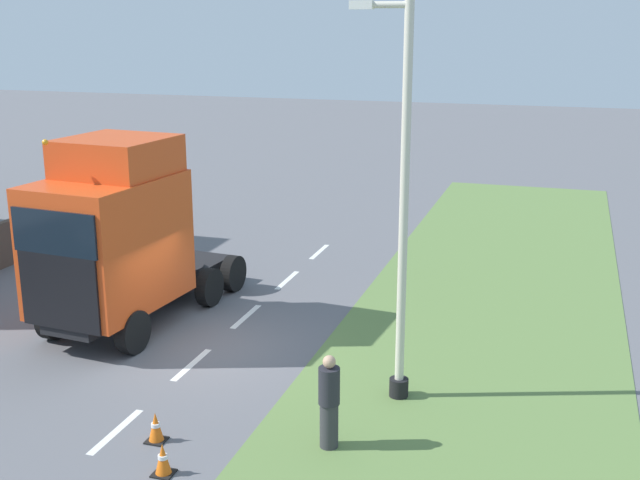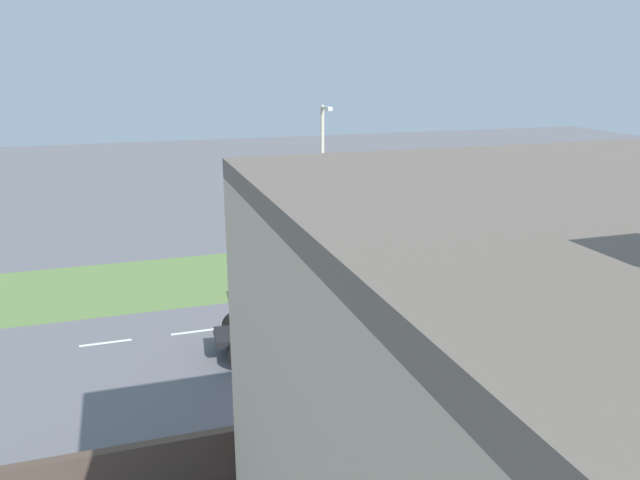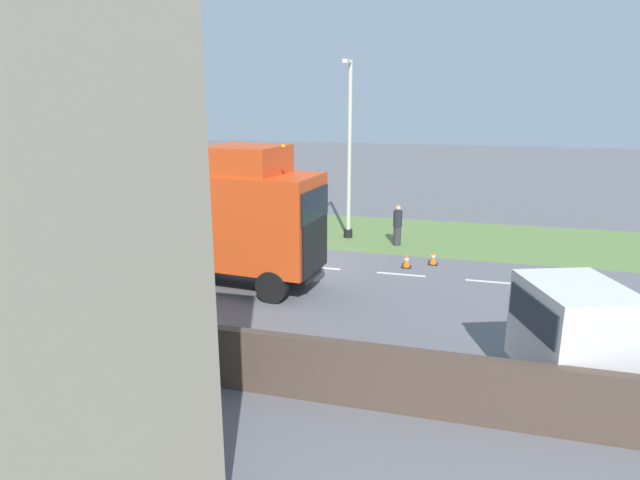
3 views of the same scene
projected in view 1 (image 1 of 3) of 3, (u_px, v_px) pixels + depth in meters
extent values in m
plane|color=slate|center=(209.00, 350.00, 18.95)|extent=(120.00, 120.00, 0.00)
cube|color=#607F42|center=(463.00, 383.00, 17.21)|extent=(7.00, 44.00, 0.01)
cube|color=white|center=(319.00, 252.00, 26.95)|extent=(0.16, 1.80, 0.00)
cube|color=white|center=(287.00, 280.00, 24.01)|extent=(0.16, 1.80, 0.00)
cube|color=white|center=(246.00, 316.00, 21.06)|extent=(0.16, 1.80, 0.00)
cube|color=white|center=(192.00, 365.00, 18.12)|extent=(0.16, 1.80, 0.00)
cube|color=white|center=(116.00, 431.00, 15.18)|extent=(0.16, 1.80, 0.00)
cube|color=black|center=(149.00, 290.00, 21.12)|extent=(1.98, 6.78, 0.24)
cube|color=#DB4719|center=(109.00, 242.00, 19.33)|extent=(2.83, 3.89, 3.13)
cube|color=black|center=(59.00, 293.00, 17.86)|extent=(2.12, 0.25, 1.75)
cube|color=black|center=(54.00, 233.00, 17.49)|extent=(2.25, 0.26, 1.00)
cube|color=#DB4719|center=(117.00, 156.00, 19.29)|extent=(2.58, 2.59, 0.90)
sphere|color=orange|center=(45.00, 142.00, 17.94)|extent=(0.14, 0.14, 0.14)
cylinder|color=black|center=(179.00, 267.00, 22.41)|extent=(1.50, 1.50, 0.12)
cylinder|color=black|center=(133.00, 332.00, 18.65)|extent=(0.41, 1.06, 1.04)
cylinder|color=black|center=(54.00, 318.00, 19.50)|extent=(0.41, 1.06, 1.04)
cylinder|color=black|center=(209.00, 287.00, 21.77)|extent=(0.41, 1.06, 1.04)
cylinder|color=black|center=(139.00, 277.00, 22.62)|extent=(0.41, 1.06, 1.04)
cylinder|color=black|center=(233.00, 273.00, 22.96)|extent=(0.41, 1.06, 1.04)
cylinder|color=black|center=(165.00, 264.00, 23.81)|extent=(0.41, 1.06, 1.04)
cylinder|color=black|center=(399.00, 388.00, 16.54)|extent=(0.40, 0.40, 0.40)
cylinder|color=beige|center=(404.00, 211.00, 15.54)|extent=(0.18, 0.18, 7.90)
cylinder|color=beige|center=(385.00, 5.00, 14.65)|extent=(0.90, 0.13, 0.13)
cube|color=silver|center=(362.00, 5.00, 14.78)|extent=(0.44, 0.20, 0.16)
cylinder|color=#333338|center=(329.00, 425.00, 14.51)|extent=(0.34, 0.34, 0.87)
cylinder|color=#26262D|center=(329.00, 386.00, 14.31)|extent=(0.39, 0.39, 0.69)
sphere|color=tan|center=(329.00, 362.00, 14.18)|extent=(0.24, 0.24, 0.24)
cube|color=black|center=(157.00, 440.00, 14.83)|extent=(0.36, 0.36, 0.03)
cone|color=orange|center=(156.00, 426.00, 14.75)|extent=(0.28, 0.28, 0.55)
cylinder|color=white|center=(156.00, 425.00, 14.74)|extent=(0.17, 0.17, 0.07)
cube|color=black|center=(164.00, 473.00, 13.75)|extent=(0.36, 0.36, 0.03)
cone|color=orange|center=(163.00, 458.00, 13.67)|extent=(0.28, 0.28, 0.55)
cylinder|color=white|center=(163.00, 457.00, 13.66)|extent=(0.17, 0.17, 0.07)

